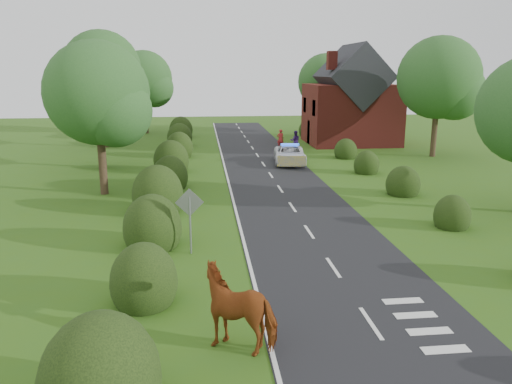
{
  "coord_description": "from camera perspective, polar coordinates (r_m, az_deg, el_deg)",
  "views": [
    {
      "loc": [
        -4.48,
        -16.01,
        6.76
      ],
      "look_at": [
        -2.06,
        6.2,
        1.3
      ],
      "focal_mm": 35.0,
      "sensor_mm": 36.0,
      "label": 1
    }
  ],
  "objects": [
    {
      "name": "pedestrian_purple",
      "position": [
        43.52,
        4.5,
        5.89
      ],
      "size": [
        0.87,
        0.7,
        1.69
      ],
      "primitive_type": "imported",
      "rotation": [
        0.0,
        0.0,
        3.07
      ],
      "color": "#3A1964",
      "rests_on": "ground"
    },
    {
      "name": "road",
      "position": [
        32.05,
        1.95,
        1.57
      ],
      "size": [
        6.0,
        70.0,
        0.02
      ],
      "primitive_type": "cube",
      "color": "black",
      "rests_on": "ground"
    },
    {
      "name": "ground",
      "position": [
        17.95,
        8.81,
        -8.57
      ],
      "size": [
        120.0,
        120.0,
        0.0
      ],
      "primitive_type": "plane",
      "color": "#366015"
    },
    {
      "name": "road_markings",
      "position": [
        29.85,
        -0.53,
        0.69
      ],
      "size": [
        4.96,
        70.0,
        0.01
      ],
      "color": "white",
      "rests_on": "road"
    },
    {
      "name": "hedgerow_left",
      "position": [
        28.42,
        -10.19,
        1.3
      ],
      "size": [
        2.75,
        50.41,
        3.0
      ],
      "color": "black",
      "rests_on": "ground"
    },
    {
      "name": "tree_left_d",
      "position": [
        56.16,
        -12.4,
        12.28
      ],
      "size": [
        6.15,
        6.0,
        8.89
      ],
      "color": "#332316",
      "rests_on": "ground"
    },
    {
      "name": "tree_left_b",
      "position": [
        36.54,
        -17.2,
        10.44
      ],
      "size": [
        5.74,
        5.6,
        8.07
      ],
      "color": "#332316",
      "rests_on": "ground"
    },
    {
      "name": "tree_left_a",
      "position": [
        28.39,
        -17.2,
        10.27
      ],
      "size": [
        5.74,
        5.6,
        8.38
      ],
      "color": "#332316",
      "rests_on": "ground"
    },
    {
      "name": "house",
      "position": [
        48.17,
        10.81,
        9.96
      ],
      "size": [
        8.0,
        7.4,
        9.17
      ],
      "color": "maroon",
      "rests_on": "ground"
    },
    {
      "name": "hedgerow_right",
      "position": [
        30.03,
        15.56,
        1.29
      ],
      "size": [
        2.1,
        45.78,
        2.1
      ],
      "color": "black",
      "rests_on": "ground"
    },
    {
      "name": "road_sign",
      "position": [
        18.72,
        -7.59,
        -2.22
      ],
      "size": [
        1.06,
        0.08,
        2.53
      ],
      "color": "gray",
      "rests_on": "ground"
    },
    {
      "name": "tree_left_c",
      "position": [
        46.56,
        -16.83,
        12.89
      ],
      "size": [
        6.97,
        6.8,
        10.22
      ],
      "color": "#332316",
      "rests_on": "ground"
    },
    {
      "name": "tree_right_c",
      "position": [
        55.6,
        8.27,
        12.14
      ],
      "size": [
        6.15,
        6.0,
        8.58
      ],
      "color": "#332316",
      "rests_on": "ground"
    },
    {
      "name": "pedestrian_red",
      "position": [
        44.32,
        2.8,
        6.07
      ],
      "size": [
        0.67,
        0.48,
        1.72
      ],
      "primitive_type": "imported",
      "rotation": [
        0.0,
        0.0,
        3.26
      ],
      "color": "#AF2426",
      "rests_on": "ground"
    },
    {
      "name": "police_van",
      "position": [
        37.24,
        3.88,
        4.3
      ],
      "size": [
        2.76,
        5.09,
        1.49
      ],
      "rotation": [
        0.0,
        0.0,
        -0.12
      ],
      "color": "white",
      "rests_on": "ground"
    },
    {
      "name": "tree_right_b",
      "position": [
        42.25,
        20.59,
        11.77
      ],
      "size": [
        6.56,
        6.4,
        9.4
      ],
      "color": "#332316",
      "rests_on": "ground"
    },
    {
      "name": "cow",
      "position": [
        12.89,
        -1.72,
        -13.51
      ],
      "size": [
        2.74,
        2.14,
        1.72
      ],
      "primitive_type": "imported",
      "rotation": [
        0.0,
        0.0,
        -1.98
      ],
      "color": "maroon",
      "rests_on": "ground"
    }
  ]
}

